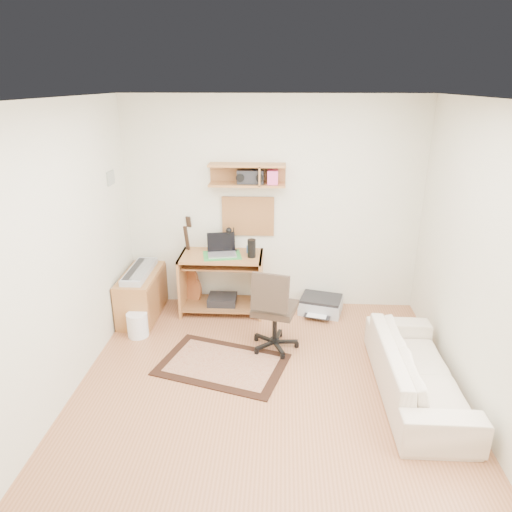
# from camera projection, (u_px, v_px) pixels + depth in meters

# --- Properties ---
(floor) EXTENTS (3.60, 4.00, 0.01)m
(floor) POSITION_uv_depth(u_px,v_px,m) (266.00, 399.00, 4.26)
(floor) COLOR #AD6F48
(floor) RESTS_ON ground
(ceiling) EXTENTS (3.60, 4.00, 0.01)m
(ceiling) POSITION_uv_depth(u_px,v_px,m) (269.00, 99.00, 3.34)
(ceiling) COLOR white
(ceiling) RESTS_ON ground
(back_wall) EXTENTS (3.60, 0.01, 2.60)m
(back_wall) POSITION_uv_depth(u_px,v_px,m) (273.00, 206.00, 5.67)
(back_wall) COLOR beige
(back_wall) RESTS_ON ground
(left_wall) EXTENTS (0.01, 4.00, 2.60)m
(left_wall) POSITION_uv_depth(u_px,v_px,m) (52.00, 263.00, 3.89)
(left_wall) COLOR beige
(left_wall) RESTS_ON ground
(right_wall) EXTENTS (0.01, 4.00, 2.60)m
(right_wall) POSITION_uv_depth(u_px,v_px,m) (493.00, 272.00, 3.70)
(right_wall) COLOR beige
(right_wall) RESTS_ON ground
(wall_shelf) EXTENTS (0.90, 0.25, 0.26)m
(wall_shelf) POSITION_uv_depth(u_px,v_px,m) (247.00, 175.00, 5.42)
(wall_shelf) COLOR #B1743E
(wall_shelf) RESTS_ON back_wall
(cork_board) EXTENTS (0.64, 0.03, 0.49)m
(cork_board) POSITION_uv_depth(u_px,v_px,m) (248.00, 216.00, 5.71)
(cork_board) COLOR tan
(cork_board) RESTS_ON back_wall
(wall_photo) EXTENTS (0.02, 0.20, 0.15)m
(wall_photo) POSITION_uv_depth(u_px,v_px,m) (111.00, 178.00, 5.15)
(wall_photo) COLOR #4C8CBF
(wall_photo) RESTS_ON left_wall
(desk) EXTENTS (1.00, 0.55, 0.75)m
(desk) POSITION_uv_depth(u_px,v_px,m) (222.00, 283.00, 5.77)
(desk) COLOR #B1743E
(desk) RESTS_ON floor
(laptop) EXTENTS (0.40, 0.40, 0.26)m
(laptop) POSITION_uv_depth(u_px,v_px,m) (222.00, 245.00, 5.57)
(laptop) COLOR silver
(laptop) RESTS_ON desk
(speaker) EXTENTS (0.10, 0.10, 0.22)m
(speaker) POSITION_uv_depth(u_px,v_px,m) (252.00, 248.00, 5.53)
(speaker) COLOR black
(speaker) RESTS_ON desk
(desk_lamp) EXTENTS (0.11, 0.11, 0.32)m
(desk_lamp) POSITION_uv_depth(u_px,v_px,m) (234.00, 239.00, 5.70)
(desk_lamp) COLOR black
(desk_lamp) RESTS_ON desk
(pencil_cup) EXTENTS (0.06, 0.06, 0.09)m
(pencil_cup) POSITION_uv_depth(u_px,v_px,m) (249.00, 249.00, 5.70)
(pencil_cup) COLOR #355CA0
(pencil_cup) RESTS_ON desk
(boombox) EXTENTS (0.31, 0.14, 0.16)m
(boombox) POSITION_uv_depth(u_px,v_px,m) (250.00, 177.00, 5.43)
(boombox) COLOR black
(boombox) RESTS_ON wall_shelf
(rug) EXTENTS (1.43, 1.15, 0.02)m
(rug) POSITION_uv_depth(u_px,v_px,m) (222.00, 364.00, 4.76)
(rug) COLOR tan
(rug) RESTS_ON floor
(task_chair) EXTENTS (0.59, 0.59, 0.95)m
(task_chair) POSITION_uv_depth(u_px,v_px,m) (275.00, 308.00, 4.91)
(task_chair) COLOR #31261D
(task_chair) RESTS_ON floor
(cabinet) EXTENTS (0.40, 0.90, 0.55)m
(cabinet) POSITION_uv_depth(u_px,v_px,m) (142.00, 295.00, 5.69)
(cabinet) COLOR #B1743E
(cabinet) RESTS_ON floor
(music_keyboard) EXTENTS (0.24, 0.78, 0.07)m
(music_keyboard) POSITION_uv_depth(u_px,v_px,m) (140.00, 271.00, 5.58)
(music_keyboard) COLOR #B2B5BA
(music_keyboard) RESTS_ON cabinet
(guitar) EXTENTS (0.35, 0.27, 1.16)m
(guitar) POSITION_uv_depth(u_px,v_px,m) (189.00, 263.00, 5.84)
(guitar) COLOR #A95E34
(guitar) RESTS_ON floor
(waste_basket) EXTENTS (0.30, 0.30, 0.28)m
(waste_basket) POSITION_uv_depth(u_px,v_px,m) (138.00, 325.00, 5.26)
(waste_basket) COLOR white
(waste_basket) RESTS_ON floor
(printer) EXTENTS (0.59, 0.51, 0.19)m
(printer) POSITION_uv_depth(u_px,v_px,m) (321.00, 306.00, 5.83)
(printer) COLOR #A5A8AA
(printer) RESTS_ON floor
(sofa) EXTENTS (0.49, 1.69, 0.66)m
(sofa) POSITION_uv_depth(u_px,v_px,m) (419.00, 362.00, 4.22)
(sofa) COLOR beige
(sofa) RESTS_ON floor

